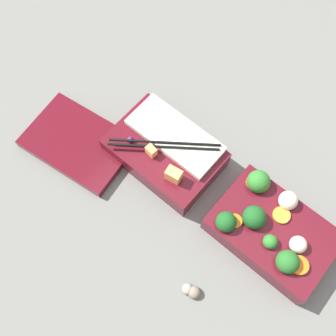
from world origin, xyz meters
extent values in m
plane|color=slate|center=(0.00, 0.00, 0.00)|extent=(3.00, 3.00, 0.00)
cube|color=#510F19|center=(-0.13, -0.01, 0.02)|extent=(0.22, 0.15, 0.05)
sphere|color=#2D7028|center=(-0.06, -0.06, 0.06)|extent=(0.04, 0.04, 0.04)
sphere|color=#236023|center=(-0.18, 0.03, 0.06)|extent=(0.04, 0.04, 0.04)
sphere|color=#19511E|center=(-0.06, 0.04, 0.06)|extent=(0.04, 0.04, 0.04)
sphere|color=#2D7028|center=(-0.14, 0.02, 0.06)|extent=(0.03, 0.03, 0.03)
sphere|color=#19511E|center=(-0.09, 0.00, 0.06)|extent=(0.04, 0.04, 0.04)
cylinder|color=orange|center=(-0.13, -0.04, 0.05)|extent=(0.04, 0.04, 0.01)
cylinder|color=orange|center=(-0.05, -0.06, 0.05)|extent=(0.04, 0.04, 0.01)
cylinder|color=orange|center=(-0.07, 0.03, 0.05)|extent=(0.04, 0.04, 0.01)
cylinder|color=orange|center=(-0.20, 0.02, 0.05)|extent=(0.05, 0.05, 0.01)
sphere|color=beige|center=(-0.18, -0.01, 0.06)|extent=(0.03, 0.03, 0.03)
sphere|color=beige|center=(-0.12, -0.07, 0.06)|extent=(0.04, 0.04, 0.04)
cube|color=#510F19|center=(0.13, -0.01, 0.02)|extent=(0.22, 0.15, 0.05)
cube|color=silver|center=(0.13, -0.04, 0.05)|extent=(0.19, 0.09, 0.01)
cube|color=#F4A356|center=(0.07, 0.03, 0.06)|extent=(0.03, 0.03, 0.03)
cube|color=#F4A356|center=(0.14, 0.02, 0.06)|extent=(0.02, 0.02, 0.02)
sphere|color=#4C1E4C|center=(0.19, 0.03, 0.05)|extent=(0.01, 0.01, 0.01)
cylinder|color=black|center=(0.13, -0.01, 0.06)|extent=(0.17, 0.13, 0.01)
cylinder|color=black|center=(0.12, 0.00, 0.06)|extent=(0.17, 0.13, 0.01)
cube|color=#510F19|center=(0.28, 0.09, 0.01)|extent=(0.23, 0.17, 0.02)
sphere|color=gray|center=(-0.08, 0.17, 0.01)|extent=(0.02, 0.02, 0.02)
sphere|color=#7A6B5B|center=(-0.09, 0.16, 0.01)|extent=(0.02, 0.02, 0.02)
camera|label=1|loc=(-0.10, 0.25, 0.74)|focal=42.00mm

